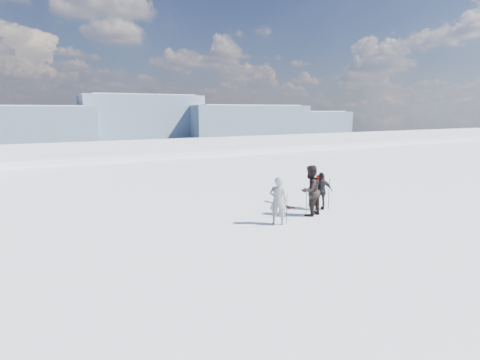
# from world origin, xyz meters

# --- Properties ---
(lake_basin) EXTENTS (820.00, 820.00, 71.62)m
(lake_basin) POSITION_xyz_m (0.00, 30.00, -6.50)
(lake_basin) COLOR white
(lake_basin) RESTS_ON ground
(far_mountain_range) EXTENTS (770.00, 110.00, 53.00)m
(far_mountain_range) POSITION_xyz_m (29.60, 454.78, -7.19)
(far_mountain_range) COLOR slate
(far_mountain_range) RESTS_ON ground
(skier_grey) EXTENTS (0.76, 0.73, 1.75)m
(skier_grey) POSITION_xyz_m (-1.04, 2.18, 0.87)
(skier_grey) COLOR gray
(skier_grey) RESTS_ON ground
(skier_dark) EXTENTS (1.14, 1.00, 2.00)m
(skier_dark) POSITION_xyz_m (0.70, 2.58, 1.00)
(skier_dark) COLOR black
(skier_dark) RESTS_ON ground
(skier_pack) EXTENTS (1.00, 0.73, 1.57)m
(skier_pack) POSITION_xyz_m (1.67, 3.06, 0.79)
(skier_pack) COLOR black
(skier_pack) RESTS_ON ground
(backpack) EXTENTS (0.38, 0.31, 0.42)m
(backpack) POSITION_xyz_m (1.77, 3.29, 1.78)
(backpack) COLOR red
(backpack) RESTS_ON skier_pack
(ski_poles) EXTENTS (3.27, 0.97, 1.37)m
(ski_poles) POSITION_xyz_m (0.50, 2.54, 0.64)
(ski_poles) COLOR black
(ski_poles) RESTS_ON ground
(skis_loose) EXTENTS (0.62, 1.69, 0.03)m
(skis_loose) POSITION_xyz_m (0.65, 4.56, 0.01)
(skis_loose) COLOR black
(skis_loose) RESTS_ON ground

